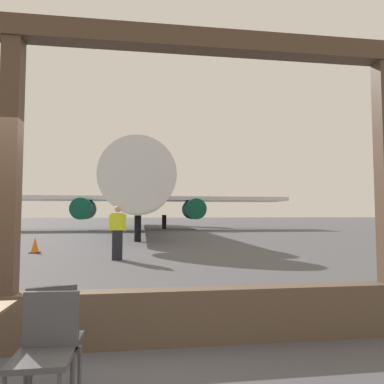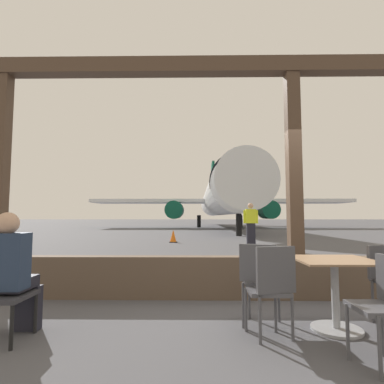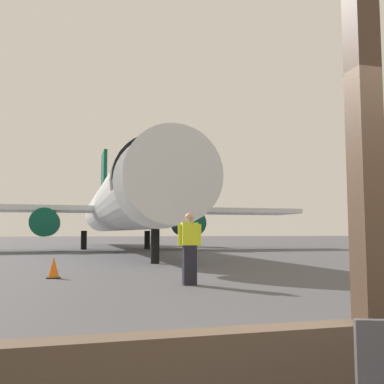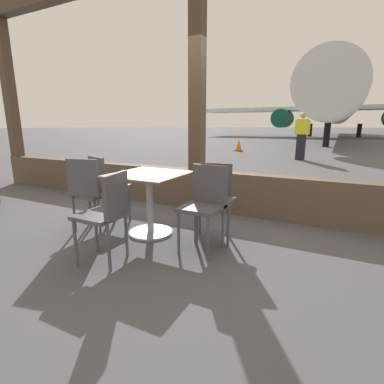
# 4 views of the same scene
# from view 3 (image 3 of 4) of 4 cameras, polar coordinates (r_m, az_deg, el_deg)

# --- Properties ---
(ground_plane) EXTENTS (220.00, 220.00, 0.00)m
(ground_plane) POSITION_cam_3_polar(r_m,az_deg,el_deg) (42.90, -12.55, -6.84)
(ground_plane) COLOR #4C4C51
(window_frame) EXTENTS (9.17, 0.24, 3.65)m
(window_frame) POSITION_cam_3_polar(r_m,az_deg,el_deg) (3.54, 21.83, -4.10)
(window_frame) COLOR brown
(window_frame) RESTS_ON ground
(airplane) EXTENTS (28.37, 36.77, 10.09)m
(airplane) POSITION_cam_3_polar(r_m,az_deg,el_deg) (32.68, -9.45, -1.74)
(airplane) COLOR silver
(airplane) RESTS_ON ground
(ground_crew_worker) EXTENTS (0.56, 0.22, 1.74)m
(ground_crew_worker) POSITION_cam_3_polar(r_m,az_deg,el_deg) (10.75, -0.31, -7.17)
(ground_crew_worker) COLOR black
(ground_crew_worker) RESTS_ON ground
(traffic_cone) EXTENTS (0.36, 0.36, 0.59)m
(traffic_cone) POSITION_cam_3_polar(r_m,az_deg,el_deg) (12.93, -17.48, -9.37)
(traffic_cone) COLOR orange
(traffic_cone) RESTS_ON ground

